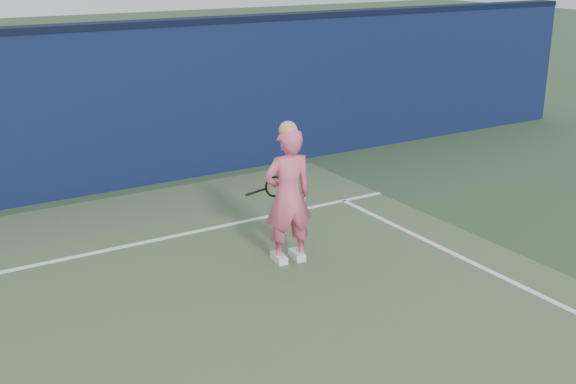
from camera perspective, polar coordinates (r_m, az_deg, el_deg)
player at (r=8.61m, az=-0.00°, el=-0.28°), size 0.66×0.48×1.75m
racket at (r=8.96m, az=-1.20°, el=0.39°), size 0.48×0.22×0.27m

